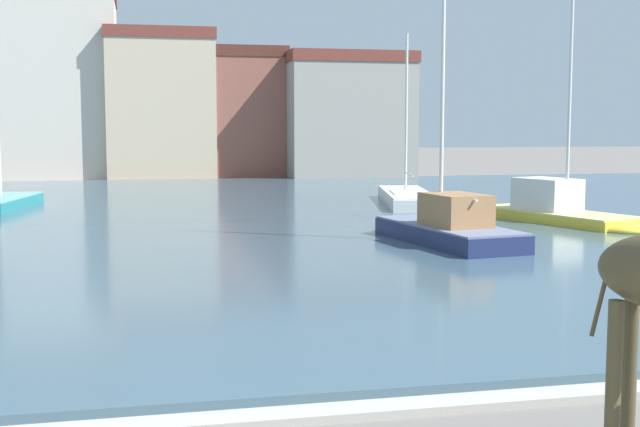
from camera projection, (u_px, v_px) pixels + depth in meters
harbor_water at (174, 217)px, 33.55m from camera, size 78.59×47.21×0.25m
quay_edge_coping at (252, 419)px, 10.38m from camera, size 78.59×0.50×0.12m
sailboat_white at (405, 198)px, 38.92m from camera, size 3.87×9.65×8.06m
sailboat_navy at (441, 230)px, 25.30m from camera, size 2.99×6.97×9.77m
sailboat_teal at (2, 203)px, 36.76m from camera, size 3.32×7.15×7.30m
sailboat_yellow at (563, 213)px, 30.47m from camera, size 4.26×7.86×9.38m
townhouse_tall_gabled at (59, 86)px, 59.53m from camera, size 8.26×6.93×13.59m
townhouse_wide_warehouse at (160, 106)px, 60.78m from camera, size 7.73×8.05×10.76m
townhouse_end_terrace at (233, 114)px, 61.14m from camera, size 7.63×5.96×9.60m
townhouse_narrow_midrow at (344, 117)px, 60.91m from camera, size 9.15×7.77×9.16m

